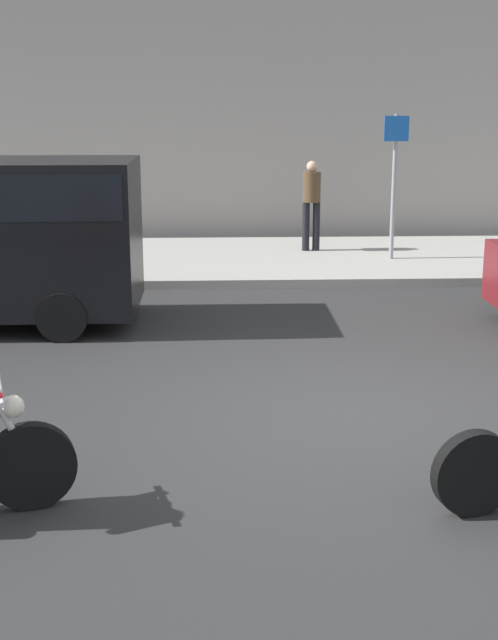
% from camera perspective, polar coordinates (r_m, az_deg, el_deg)
% --- Properties ---
extents(ground_plane, '(80.00, 80.00, 0.00)m').
position_cam_1_polar(ground_plane, '(8.43, 7.27, -6.39)').
color(ground_plane, '#292929').
extents(sidewalk_slab, '(40.00, 4.40, 0.14)m').
position_cam_1_polar(sidewalk_slab, '(16.08, 2.59, 4.06)').
color(sidewalk_slab, '#99968E').
rests_on(sidewalk_slab, ground_plane).
extents(building_facade, '(40.00, 1.40, 9.02)m').
position_cam_1_polar(building_facade, '(19.26, 1.84, 19.06)').
color(building_facade, gray).
rests_on(building_facade, ground_plane).
extents(street_sign_post, '(0.44, 0.08, 2.58)m').
position_cam_1_polar(street_sign_post, '(15.78, 9.66, 9.66)').
color(street_sign_post, gray).
rests_on(street_sign_post, sidewalk_slab).
extents(pedestrian_bystander, '(0.34, 0.34, 1.71)m').
position_cam_1_polar(pedestrian_bystander, '(16.52, 4.19, 8.07)').
color(pedestrian_bystander, black).
rests_on(pedestrian_bystander, sidewalk_slab).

